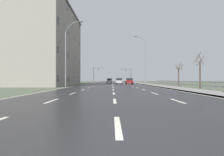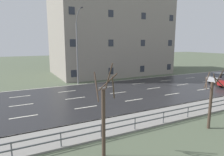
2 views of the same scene
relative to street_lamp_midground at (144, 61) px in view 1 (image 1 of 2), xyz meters
name	(u,v)px [view 1 (image 1 of 2)]	position (x,y,z in m)	size (l,w,h in m)	color
ground_plane	(113,84)	(-7.45, 8.45, -5.64)	(160.00, 160.00, 0.12)	#4C5642
road_asphalt_strip	(113,83)	(-7.45, 20.44, -5.57)	(14.00, 120.00, 0.03)	#232326
sidewalk_right	(137,83)	(0.98, 20.45, -5.52)	(3.00, 120.00, 0.12)	gray
guardrail	(184,83)	(2.40, -17.17, -4.87)	(0.07, 30.50, 1.00)	#515459
street_lamp_midground	(144,61)	(0.00, 0.00, 0.00)	(2.56, 0.24, 11.40)	slate
street_lamp_left_bank	(67,55)	(-14.85, -13.24, -0.40)	(2.82, 0.24, 10.65)	slate
traffic_signal_right	(129,73)	(-0.44, 34.17, -1.76)	(4.92, 0.36, 5.79)	#38383A
traffic_signal_left	(96,73)	(-14.53, 33.06, -1.50)	(4.74, 0.36, 6.25)	#38383A
car_distant	(109,81)	(-8.50, 18.45, -4.77)	(1.89, 4.13, 1.57)	#B7B7BC
car_near_right	(119,81)	(-5.66, 6.14, -4.77)	(2.01, 4.19, 1.57)	#B7B7BC
car_far_right	(129,81)	(-3.09, 4.90, -4.77)	(1.92, 4.15, 1.57)	maroon
brick_building	(39,47)	(-23.09, -3.99, 2.61)	(14.11, 21.89, 16.35)	gray
bare_tree_near	(200,72)	(4.30, -17.84, -3.36)	(1.46, 1.23, 5.05)	#423328
bare_tree_mid	(179,75)	(4.43, -9.71, -3.57)	(1.17, 1.30, 4.30)	#423328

